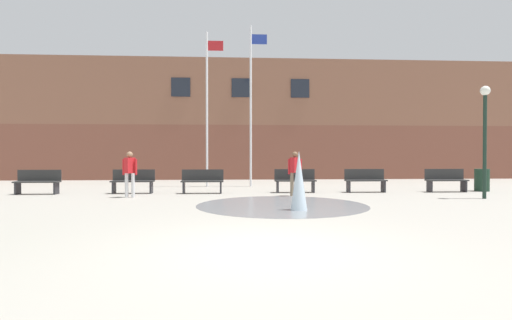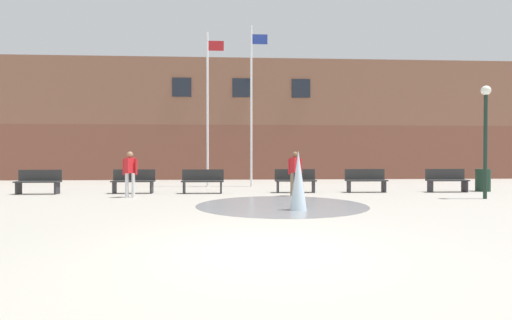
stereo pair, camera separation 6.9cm
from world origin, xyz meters
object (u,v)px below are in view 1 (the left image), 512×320
(park_bench_center, at_px, (202,181))
(park_bench_near_trashcan, at_px, (365,180))
(park_bench_under_right_flagpole, at_px, (295,180))
(adult_in_red, at_px, (295,170))
(trash_can, at_px, (482,180))
(park_bench_far_right, at_px, (446,180))
(teen_by_trashcan, at_px, (130,170))
(park_bench_far_left, at_px, (38,181))
(flagpole_right, at_px, (251,101))
(lamp_post_right_lane, at_px, (485,125))
(park_bench_under_left_flagpole, at_px, (133,181))
(flagpole_left, at_px, (208,104))

(park_bench_center, distance_m, park_bench_near_trashcan, 6.38)
(park_bench_center, relative_size, park_bench_under_right_flagpole, 1.00)
(park_bench_near_trashcan, bearing_deg, adult_in_red, -156.95)
(park_bench_center, bearing_deg, adult_in_red, -19.39)
(park_bench_center, relative_size, trash_can, 1.78)
(park_bench_far_right, relative_size, adult_in_red, 1.01)
(park_bench_under_right_flagpole, distance_m, teen_by_trashcan, 6.19)
(park_bench_far_left, xyz_separation_m, flagpole_right, (8.16, 3.07, 3.48))
(park_bench_center, height_order, flagpole_right, flagpole_right)
(teen_by_trashcan, height_order, flagpole_right, flagpole_right)
(adult_in_red, bearing_deg, park_bench_center, -63.80)
(lamp_post_right_lane, bearing_deg, park_bench_under_left_flagpole, 168.09)
(park_bench_center, xyz_separation_m, park_bench_near_trashcan, (6.38, 0.09, 0.00))
(trash_can, bearing_deg, park_bench_center, -178.87)
(trash_can, bearing_deg, park_bench_near_trashcan, -178.46)
(park_bench_under_right_flagpole, relative_size, trash_can, 1.78)
(park_bench_under_left_flagpole, xyz_separation_m, park_bench_center, (2.65, -0.16, 0.00))
(park_bench_under_right_flagpole, bearing_deg, park_bench_under_left_flagpole, 179.96)
(park_bench_under_left_flagpole, xyz_separation_m, teen_by_trashcan, (0.25, -1.47, 0.45))
(park_bench_under_left_flagpole, distance_m, park_bench_center, 2.65)
(park_bench_under_right_flagpole, xyz_separation_m, adult_in_red, (-0.22, -1.34, 0.45))
(trash_can, bearing_deg, lamp_post_right_lane, -121.69)
(park_bench_under_right_flagpole, distance_m, flagpole_left, 5.71)
(park_bench_under_right_flagpole, xyz_separation_m, park_bench_near_trashcan, (2.79, -0.06, 0.00))
(park_bench_center, height_order, park_bench_far_right, same)
(lamp_post_right_lane, height_order, trash_can, lamp_post_right_lane)
(park_bench_far_left, relative_size, park_bench_center, 1.00)
(park_bench_under_left_flagpole, relative_size, trash_can, 1.78)
(park_bench_far_left, distance_m, teen_by_trashcan, 3.99)
(park_bench_far_left, xyz_separation_m, park_bench_under_left_flagpole, (3.48, 0.11, 0.00))
(adult_in_red, xyz_separation_m, lamp_post_right_lane, (6.23, -1.24, 1.55))
(park_bench_under_left_flagpole, height_order, adult_in_red, adult_in_red)
(flagpole_right, bearing_deg, park_bench_under_left_flagpole, -147.69)
(park_bench_center, height_order, park_bench_near_trashcan, same)
(park_bench_under_left_flagpole, xyz_separation_m, flagpole_right, (4.68, 2.96, 3.48))
(park_bench_far_left, xyz_separation_m, flagpole_left, (6.15, 3.07, 3.31))
(trash_can, bearing_deg, teen_by_trashcan, -173.60)
(trash_can, bearing_deg, adult_in_red, -169.84)
(park_bench_center, bearing_deg, park_bench_far_left, 179.56)
(park_bench_under_right_flagpole, xyz_separation_m, teen_by_trashcan, (-6.00, -1.46, 0.45))
(flagpole_left, bearing_deg, park_bench_under_left_flagpole, -132.01)
(park_bench_far_right, relative_size, flagpole_right, 0.22)
(park_bench_center, bearing_deg, trash_can, 1.13)
(park_bench_center, xyz_separation_m, lamp_post_right_lane, (9.61, -2.43, 2.01))
(park_bench_far_right, bearing_deg, flagpole_left, 162.02)
(park_bench_under_right_flagpole, distance_m, park_bench_far_right, 6.02)
(flagpole_left, bearing_deg, park_bench_under_right_flagpole, -39.63)
(park_bench_under_right_flagpole, bearing_deg, flagpole_right, 117.84)
(park_bench_far_left, height_order, adult_in_red, adult_in_red)
(park_bench_under_left_flagpole, xyz_separation_m, park_bench_far_right, (12.27, -0.16, 0.00))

